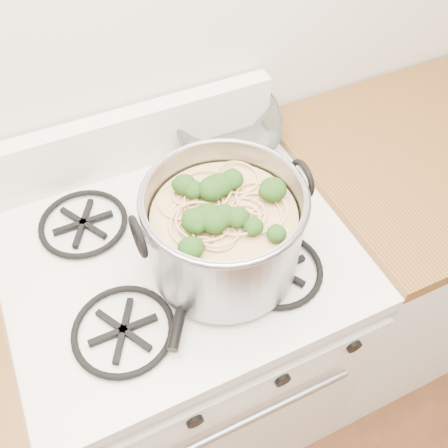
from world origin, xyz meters
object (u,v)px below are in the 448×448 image
glass_bowl (229,134)px  spatula (196,242)px  stock_pot (224,232)px  gas_range (188,342)px

glass_bowl → spatula: bearing=-127.1°
stock_pot → spatula: size_ratio=1.13×
stock_pot → spatula: 0.12m
stock_pot → spatula: bearing=121.2°
gas_range → spatula: spatula is taller
stock_pot → spatula: stock_pot is taller
spatula → glass_bowl: size_ratio=2.86×
stock_pot → spatula: (-0.04, 0.06, -0.09)m
stock_pot → glass_bowl: (0.18, 0.35, -0.09)m
stock_pot → glass_bowl: size_ratio=3.22×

